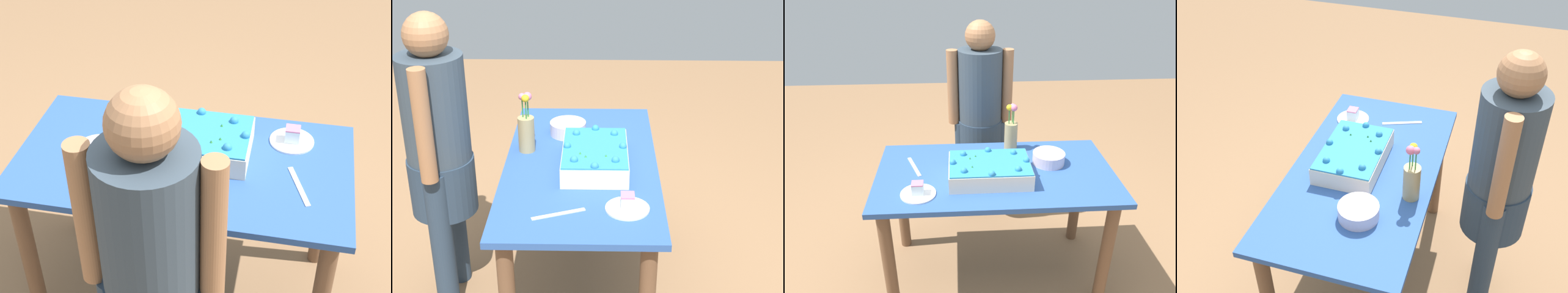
{
  "view_description": "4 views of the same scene",
  "coord_description": "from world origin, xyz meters",
  "views": [
    {
      "loc": [
        0.42,
        -1.84,
        2.25
      ],
      "look_at": [
        0.04,
        0.08,
        0.77
      ],
      "focal_mm": 55.0,
      "sensor_mm": 36.0,
      "label": 1
    },
    {
      "loc": [
        2.54,
        0.08,
        2.07
      ],
      "look_at": [
        -0.05,
        0.03,
        0.82
      ],
      "focal_mm": 55.0,
      "sensor_mm": 36.0,
      "label": 2
    },
    {
      "loc": [
        0.2,
        1.86,
        1.89
      ],
      "look_at": [
        0.09,
        -0.03,
        0.9
      ],
      "focal_mm": 35.0,
      "sensor_mm": 36.0,
      "label": 3
    },
    {
      "loc": [
        -1.81,
        -0.6,
        2.35
      ],
      "look_at": [
        0.04,
        -0.03,
        0.88
      ],
      "focal_mm": 45.0,
      "sensor_mm": 36.0,
      "label": 4
    }
  ],
  "objects": [
    {
      "name": "ground_plane",
      "position": [
        0.0,
        0.0,
        0.0
      ],
      "size": [
        8.0,
        8.0,
        0.0
      ],
      "primitive_type": "plane",
      "color": "#956C48"
    },
    {
      "name": "dining_table",
      "position": [
        0.0,
        0.0,
        0.62
      ],
      "size": [
        1.35,
        0.72,
        0.76
      ],
      "color": "#2E559D",
      "rests_on": "ground_plane"
    },
    {
      "name": "sheet_cake",
      "position": [
        0.04,
        0.07,
        0.81
      ],
      "size": [
        0.45,
        0.3,
        0.12
      ],
      "color": "#F9E6CA",
      "rests_on": "dining_table"
    },
    {
      "name": "serving_plate_with_slice",
      "position": [
        0.42,
        0.2,
        0.78
      ],
      "size": [
        0.18,
        0.18,
        0.07
      ],
      "color": "white",
      "rests_on": "dining_table"
    },
    {
      "name": "cake_knife",
      "position": [
        0.47,
        -0.08,
        0.76
      ],
      "size": [
        0.1,
        0.22,
        0.0
      ],
      "primitive_type": "cube",
      "rotation": [
        0.0,
        0.0,
        1.93
      ],
      "color": "silver",
      "rests_on": "dining_table"
    },
    {
      "name": "flower_vase",
      "position": [
        -0.12,
        -0.27,
        0.87
      ],
      "size": [
        0.08,
        0.08,
        0.3
      ],
      "color": "tan",
      "rests_on": "dining_table"
    },
    {
      "name": "fruit_bowl",
      "position": [
        -0.32,
        -0.08,
        0.79
      ],
      "size": [
        0.19,
        0.19,
        0.07
      ],
      "primitive_type": "cylinder",
      "color": "silver",
      "rests_on": "dining_table"
    },
    {
      "name": "person_standing",
      "position": [
        0.05,
        -0.66,
        0.85
      ],
      "size": [
        0.45,
        0.31,
        1.49
      ],
      "rotation": [
        0.0,
        0.0,
        1.57
      ],
      "color": "#293B4E",
      "rests_on": "ground_plane"
    }
  ]
}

